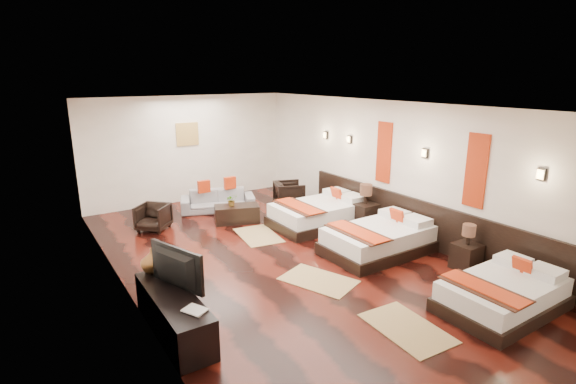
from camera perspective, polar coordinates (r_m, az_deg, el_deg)
floor at (r=8.15m, az=-0.44°, el=-8.80°), size 5.50×9.50×0.01m
ceiling at (r=7.46m, az=-0.48°, el=11.25°), size 5.50×9.50×0.01m
back_wall at (r=11.88m, az=-13.00°, el=5.51°), size 5.50×0.01×2.80m
left_wall at (r=6.67m, az=-20.76°, el=-2.48°), size 0.01×9.50×2.80m
right_wall at (r=9.42m, az=13.77°, el=3.02°), size 0.01×9.50×2.80m
headboard_panel at (r=9.13m, az=16.87°, el=-3.77°), size 0.08×6.60×0.90m
bed_near at (r=7.16m, az=26.42°, el=-11.88°), size 1.86×1.17×0.71m
bed_mid at (r=8.53m, az=11.87°, el=-6.05°), size 2.07×1.30×0.79m
bed_far at (r=9.85m, az=4.22°, el=-2.81°), size 2.12×1.34×0.81m
nightstand_a at (r=8.27m, az=22.38°, el=-7.47°), size 0.41×0.41×0.82m
nightstand_b at (r=9.81m, az=10.08°, el=-2.65°), size 0.50×0.50×0.99m
jute_mat_near at (r=6.33m, az=15.34°, el=-16.86°), size 0.83×1.25×0.01m
jute_mat_mid at (r=7.38m, az=4.02°, el=-11.48°), size 1.13×1.39×0.01m
jute_mat_far at (r=9.30m, az=-3.94°, el=-5.69°), size 0.92×1.30×0.01m
tv_console at (r=6.11m, az=-14.78°, el=-15.17°), size 0.50×1.80×0.55m
tv at (r=5.99m, az=-15.14°, el=-9.79°), size 0.46×0.98×0.57m
book at (r=5.47m, az=-12.88°, el=-15.39°), size 0.31×0.34×0.03m
figurine at (r=6.60m, az=-17.34°, el=-8.53°), size 0.45×0.45×0.36m
sofa at (r=11.00m, az=-9.20°, el=-1.13°), size 1.93×1.29×0.53m
armchair_left at (r=9.97m, az=-17.29°, el=-3.19°), size 0.89×0.89×0.58m
armchair_right at (r=11.21m, az=0.15°, el=-0.28°), size 0.91×0.90×0.65m
coffee_table at (r=10.11m, az=-6.74°, el=-2.87°), size 1.11×0.81×0.40m
table_plant at (r=10.00m, az=-7.42°, el=-1.05°), size 0.26×0.23×0.28m
orange_panel_a at (r=8.20m, az=23.47°, el=2.58°), size 0.04×0.40×1.30m
orange_panel_b at (r=9.56m, az=12.50°, el=5.10°), size 0.04×0.40×1.30m
sconce_near at (r=7.62m, az=30.32°, el=2.03°), size 0.07×0.12×0.18m
sconce_mid at (r=8.79m, az=17.54°, el=4.90°), size 0.07×0.12×0.18m
sconce_far at (r=10.30m, az=8.07°, el=6.86°), size 0.07×0.12×0.18m
sconce_lounge at (r=10.99m, az=4.97°, el=7.46°), size 0.07×0.12×0.18m
gold_artwork at (r=11.81m, az=-13.08°, el=7.42°), size 0.60×0.04×0.60m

